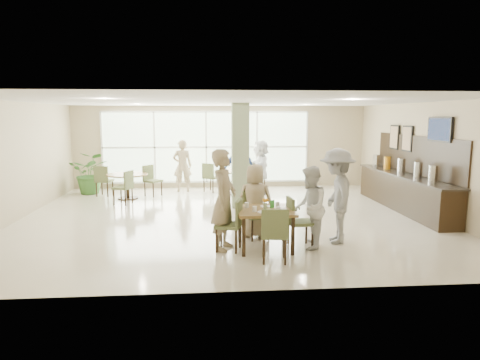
{
  "coord_description": "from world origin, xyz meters",
  "views": [
    {
      "loc": [
        -0.54,
        -10.23,
        2.47
      ],
      "look_at": [
        0.2,
        -1.2,
        1.1
      ],
      "focal_mm": 32.0,
      "sensor_mm": 36.0,
      "label": 1
    }
  ],
  "objects": [
    {
      "name": "window_bank",
      "position": [
        -0.5,
        4.46,
        1.4
      ],
      "size": [
        7.0,
        0.04,
        7.0
      ],
      "color": "silver",
      "rests_on": "ground"
    },
    {
      "name": "potted_plant",
      "position": [
        -4.16,
        3.56,
        0.67
      ],
      "size": [
        1.32,
        1.32,
        1.33
      ],
      "primitive_type": "imported",
      "rotation": [
        0.0,
        0.0,
        -0.11
      ],
      "color": "#376829",
      "rests_on": "ground"
    },
    {
      "name": "tabletop_clutter",
      "position": [
        0.58,
        -2.57,
        0.81
      ],
      "size": [
        0.75,
        0.68,
        0.21
      ],
      "color": "white",
      "rests_on": "main_table"
    },
    {
      "name": "column",
      "position": [
        0.4,
        1.2,
        1.4
      ],
      "size": [
        0.45,
        0.45,
        2.8
      ],
      "primitive_type": "cube",
      "color": "#6F7B55",
      "rests_on": "ground"
    },
    {
      "name": "teen_far",
      "position": [
        0.46,
        -1.78,
        0.76
      ],
      "size": [
        0.82,
        0.58,
        1.51
      ],
      "primitive_type": "imported",
      "rotation": [
        0.0,
        0.0,
        2.89
      ],
      "color": "tan",
      "rests_on": "ground"
    },
    {
      "name": "round_table_right",
      "position": [
        0.41,
        3.15,
        0.58
      ],
      "size": [
        1.11,
        1.11,
        0.75
      ],
      "color": "brown",
      "rests_on": "ground"
    },
    {
      "name": "buffet_counter",
      "position": [
        4.7,
        0.51,
        0.55
      ],
      "size": [
        0.64,
        4.7,
        1.95
      ],
      "color": "black",
      "rests_on": "ground"
    },
    {
      "name": "teen_standing",
      "position": [
        2.0,
        -2.25,
        0.93
      ],
      "size": [
        0.84,
        1.28,
        1.85
      ],
      "primitive_type": "imported",
      "rotation": [
        0.0,
        0.0,
        -1.71
      ],
      "color": "#999A9C",
      "rests_on": "ground"
    },
    {
      "name": "room_shell",
      "position": [
        0.0,
        0.0,
        1.7
      ],
      "size": [
        10.0,
        10.0,
        10.0
      ],
      "color": "white",
      "rests_on": "ground"
    },
    {
      "name": "adult_standing",
      "position": [
        -1.28,
        3.7,
        0.85
      ],
      "size": [
        0.64,
        0.44,
        1.7
      ],
      "primitive_type": "imported",
      "rotation": [
        0.0,
        0.0,
        3.2
      ],
      "color": "tan",
      "rests_on": "ground"
    },
    {
      "name": "round_table_left",
      "position": [
        -2.87,
        2.62,
        0.59
      ],
      "size": [
        1.21,
        1.21,
        0.75
      ],
      "color": "brown",
      "rests_on": "ground"
    },
    {
      "name": "framed_art_a",
      "position": [
        4.95,
        1.0,
        1.85
      ],
      "size": [
        0.05,
        0.55,
        0.7
      ],
      "color": "black",
      "rests_on": "ground"
    },
    {
      "name": "teen_left",
      "position": [
        -0.21,
        -2.52,
        0.93
      ],
      "size": [
        0.65,
        0.79,
        1.87
      ],
      "primitive_type": "imported",
      "rotation": [
        0.0,
        0.0,
        1.23
      ],
      "color": "tan",
      "rests_on": "ground"
    },
    {
      "name": "chairs_table_left",
      "position": [
        -2.89,
        2.64,
        0.47
      ],
      "size": [
        2.09,
        1.91,
        0.95
      ],
      "color": "#525D33",
      "rests_on": "ground"
    },
    {
      "name": "adult_a",
      "position": [
        0.47,
        2.23,
        0.88
      ],
      "size": [
        1.17,
        0.93,
        1.76
      ],
      "primitive_type": "imported",
      "rotation": [
        0.0,
        0.0,
        0.38
      ],
      "color": "#3A5AAF",
      "rests_on": "ground"
    },
    {
      "name": "teen_right",
      "position": [
        1.39,
        -2.59,
        0.78
      ],
      "size": [
        0.75,
        0.87,
        1.55
      ],
      "primitive_type": "imported",
      "rotation": [
        0.0,
        0.0,
        -1.82
      ],
      "color": "white",
      "rests_on": "ground"
    },
    {
      "name": "chairs_main_table",
      "position": [
        0.55,
        -2.56,
        0.47
      ],
      "size": [
        1.89,
        1.94,
        0.95
      ],
      "color": "#525D33",
      "rests_on": "ground"
    },
    {
      "name": "ground",
      "position": [
        0.0,
        0.0,
        0.0
      ],
      "size": [
        10.0,
        10.0,
        0.0
      ],
      "primitive_type": "plane",
      "color": "beige",
      "rests_on": "ground"
    },
    {
      "name": "adult_b",
      "position": [
        1.21,
        3.13,
        0.85
      ],
      "size": [
        0.76,
        1.61,
        1.7
      ],
      "primitive_type": "imported",
      "rotation": [
        0.0,
        0.0,
        -1.62
      ],
      "color": "white",
      "rests_on": "ground"
    },
    {
      "name": "chairs_table_right",
      "position": [
        0.44,
        3.17,
        0.47
      ],
      "size": [
        2.14,
        2.02,
        0.95
      ],
      "color": "#525D33",
      "rests_on": "ground"
    },
    {
      "name": "wall_tv",
      "position": [
        4.94,
        -0.6,
        2.15
      ],
      "size": [
        0.06,
        1.0,
        0.58
      ],
      "color": "black",
      "rests_on": "ground"
    },
    {
      "name": "main_table",
      "position": [
        0.56,
        -2.54,
        0.67
      ],
      "size": [
        1.04,
        1.04,
        0.75
      ],
      "color": "brown",
      "rests_on": "ground"
    },
    {
      "name": "framed_art_b",
      "position": [
        4.95,
        1.8,
        1.85
      ],
      "size": [
        0.05,
        0.55,
        0.7
      ],
      "color": "black",
      "rests_on": "ground"
    }
  ]
}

